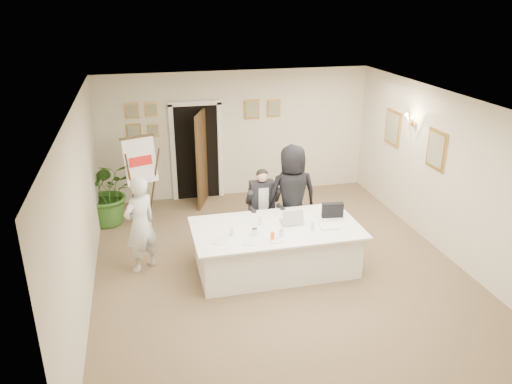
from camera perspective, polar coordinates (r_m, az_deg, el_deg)
The scene contains 28 objects.
floor at distance 8.52m, azimuth 2.56°, elevation -8.65°, with size 7.00×7.00×0.00m, color brown.
ceiling at distance 7.51m, azimuth 2.92°, elevation 10.12°, with size 6.00×7.00×0.02m, color white.
wall_back at distance 11.14m, azimuth -2.26°, elevation 6.59°, with size 6.00×0.10×2.80m, color beige.
wall_front at distance 5.04m, azimuth 14.10°, elevation -14.28°, with size 6.00×0.10×2.80m, color beige.
wall_left at distance 7.69m, azimuth -19.32°, elevation -1.79°, with size 0.10×7.00×2.80m, color beige.
wall_right at distance 9.16m, azimuth 21.08°, elevation 1.73°, with size 0.10×7.00×2.80m, color beige.
doorway at distance 10.94m, azimuth -6.60°, elevation 4.23°, with size 1.14×0.86×2.20m.
pictures_back_wall at distance 10.88m, azimuth -6.44°, elevation 8.55°, with size 3.40×0.06×0.80m, color gold, non-canonical shape.
pictures_right_wall at distance 10.01m, azimuth 17.46°, elevation 5.92°, with size 0.06×2.20×0.80m, color gold, non-canonical shape.
wall_sconce at distance 9.89m, azimuth 17.34°, elevation 7.85°, with size 0.20×0.30×0.24m, color #D38A43, non-canonical shape.
conference_table at distance 8.31m, azimuth 2.28°, elevation -6.38°, with size 2.73×1.45×0.78m.
seated_man at distance 9.10m, azimuth 0.77°, elevation -1.58°, with size 0.60×0.64×1.41m, color black, non-canonical shape.
flip_chart at distance 9.99m, azimuth -13.05°, elevation 0.78°, with size 0.65×0.49×1.79m.
standing_man at distance 8.32m, azimuth -13.08°, elevation -3.67°, with size 0.60×0.39×1.63m, color silver.
standing_woman at distance 9.02m, azimuth 4.16°, elevation -0.35°, with size 0.91×0.59×1.85m, color black.
potted_palm at distance 10.25m, azimuth -16.60°, elevation 0.01°, with size 1.21×1.05×1.35m, color #326220.
laptop at distance 8.25m, azimuth 4.01°, elevation -2.62°, with size 0.34×0.36×0.28m, color #B7BABC, non-canonical shape.
laptop_bag at distance 8.54m, azimuth 8.75°, elevation -2.06°, with size 0.36×0.10×0.25m, color black.
paper_stack at distance 8.20m, azimuth 8.44°, elevation -3.92°, with size 0.32×0.23×0.03m, color white.
plate_left at distance 7.68m, azimuth -4.25°, elevation -5.64°, with size 0.24×0.24×0.01m, color white.
plate_mid at distance 7.62m, azimuth -0.76°, elevation -5.84°, with size 0.22×0.22×0.01m, color white.
plate_near at distance 7.69m, azimuth 2.34°, elevation -5.58°, with size 0.21×0.21×0.01m, color white.
glass_a at distance 7.84m, azimuth -2.79°, elevation -4.52°, with size 0.06×0.06×0.14m, color silver.
glass_b at distance 7.81m, azimuth 2.93°, elevation -4.61°, with size 0.07×0.07×0.14m, color silver.
glass_c at distance 8.05m, azimuth 6.47°, elevation -3.91°, with size 0.06×0.06×0.14m, color silver.
glass_d at distance 8.19m, azimuth 0.47°, elevation -3.27°, with size 0.06×0.06×0.14m, color silver.
oj_glass at distance 7.70m, azimuth 1.89°, elevation -5.04°, with size 0.06×0.06×0.13m, color #FF6115.
steel_jug at distance 7.85m, azimuth -0.18°, elevation -4.58°, with size 0.09×0.09×0.11m, color silver.
Camera 1 is at (-2.07, -7.05, 4.31)m, focal length 35.00 mm.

